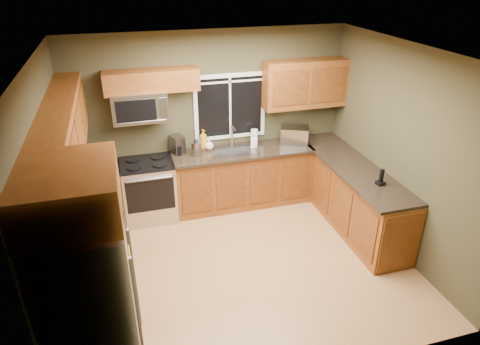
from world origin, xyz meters
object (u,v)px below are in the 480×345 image
toaster_oven (295,135)px  kettle (196,148)px  cordless_phone (381,180)px  coffee_maker (177,145)px  refrigerator (92,307)px  paper_towel_roll (254,137)px  range (149,190)px  soap_bottle_c (209,144)px  microwave (140,106)px  soap_bottle_a (203,139)px  soap_bottle_b (254,141)px

toaster_oven → kettle: bearing=-177.7°
toaster_oven → cordless_phone: (0.54, -1.62, -0.07)m
coffee_maker → kettle: size_ratio=1.03×
refrigerator → paper_towel_roll: refrigerator is taller
refrigerator → range: size_ratio=1.92×
soap_bottle_c → microwave: bearing=-177.4°
kettle → toaster_oven: bearing=2.3°
refrigerator → soap_bottle_c: bearing=60.5°
paper_towel_roll → cordless_phone: (1.18, -1.72, -0.06)m
coffee_maker → soap_bottle_a: soap_bottle_a is taller
kettle → soap_bottle_c: size_ratio=1.58×
soap_bottle_a → soap_bottle_b: (0.77, -0.15, -0.05)m
coffee_maker → paper_towel_roll: size_ratio=0.99×
soap_bottle_a → paper_towel_roll: bearing=-4.6°
soap_bottle_a → soap_bottle_c: soap_bottle_a is taller
paper_towel_roll → soap_bottle_c: size_ratio=1.64×
refrigerator → kettle: (1.44, 2.78, 0.16)m
microwave → toaster_oven: microwave is taller
paper_towel_roll → soap_bottle_b: size_ratio=1.33×
soap_bottle_b → soap_bottle_a: bearing=169.2°
soap_bottle_a → kettle: bearing=-123.8°
kettle → soap_bottle_a: bearing=56.2°
coffee_maker → range: bearing=-161.0°
refrigerator → microwave: bearing=76.7°
toaster_oven → coffee_maker: 1.85m
range → kettle: kettle is taller
soap_bottle_a → soap_bottle_c: 0.12m
kettle → cordless_phone: kettle is taller
microwave → cordless_phone: 3.41m
toaster_oven → paper_towel_roll: size_ratio=1.86×
microwave → range: bearing=-90.0°
soap_bottle_a → toaster_oven: bearing=-6.3°
soap_bottle_c → cordless_phone: cordless_phone is taller
range → soap_bottle_c: bearing=10.5°
soap_bottle_b → refrigerator: bearing=-129.5°
kettle → soap_bottle_b: size_ratio=1.28×
microwave → kettle: microwave is taller
coffee_maker → refrigerator: bearing=-111.9°
refrigerator → soap_bottle_a: refrigerator is taller
refrigerator → paper_towel_roll: 3.79m
coffee_maker → cordless_phone: (2.38, -1.72, -0.06)m
refrigerator → soap_bottle_c: refrigerator is taller
cordless_phone → soap_bottle_b: bearing=126.4°
microwave → coffee_maker: 0.82m
soap_bottle_b → soap_bottle_c: size_ratio=1.24×
paper_towel_roll → soap_bottle_a: soap_bottle_a is taller
refrigerator → coffee_maker: 3.17m
soap_bottle_a → cordless_phone: size_ratio=1.43×
kettle → paper_towel_roll: bearing=9.5°
microwave → soap_bottle_b: 1.80m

